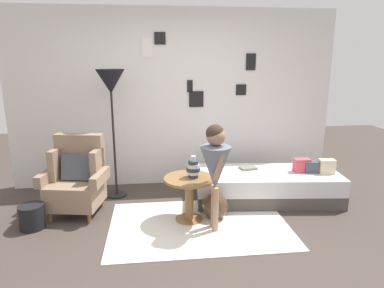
{
  "coord_description": "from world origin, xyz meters",
  "views": [
    {
      "loc": [
        -0.33,
        -3.16,
        1.88
      ],
      "look_at": [
        0.15,
        0.95,
        0.85
      ],
      "focal_mm": 32.0,
      "sensor_mm": 36.0,
      "label": 1
    }
  ],
  "objects_px": {
    "armchair": "(77,178)",
    "book_on_daybed": "(248,168)",
    "floor_lamp": "(111,87)",
    "magazine_basket": "(32,217)",
    "person_child": "(215,163)",
    "demijohn_near": "(215,206)",
    "side_table": "(189,190)",
    "vase_striped": "(193,169)",
    "daybed": "(267,186)"
  },
  "relations": [
    {
      "from": "vase_striped",
      "to": "side_table",
      "type": "bearing_deg",
      "value": -170.34
    },
    {
      "from": "person_child",
      "to": "demijohn_near",
      "type": "relative_size",
      "value": 3.03
    },
    {
      "from": "floor_lamp",
      "to": "demijohn_near",
      "type": "xyz_separation_m",
      "value": [
        1.26,
        -0.87,
        -1.36
      ]
    },
    {
      "from": "floor_lamp",
      "to": "vase_striped",
      "type": "bearing_deg",
      "value": -41.54
    },
    {
      "from": "person_child",
      "to": "book_on_daybed",
      "type": "height_order",
      "value": "person_child"
    },
    {
      "from": "floor_lamp",
      "to": "magazine_basket",
      "type": "bearing_deg",
      "value": -134.52
    },
    {
      "from": "vase_striped",
      "to": "floor_lamp",
      "type": "bearing_deg",
      "value": 138.46
    },
    {
      "from": "demijohn_near",
      "to": "book_on_daybed",
      "type": "bearing_deg",
      "value": 47.66
    },
    {
      "from": "armchair",
      "to": "book_on_daybed",
      "type": "bearing_deg",
      "value": 6.05
    },
    {
      "from": "armchair",
      "to": "person_child",
      "type": "height_order",
      "value": "person_child"
    },
    {
      "from": "floor_lamp",
      "to": "magazine_basket",
      "type": "relative_size",
      "value": 6.26
    },
    {
      "from": "magazine_basket",
      "to": "vase_striped",
      "type": "bearing_deg",
      "value": 0.08
    },
    {
      "from": "side_table",
      "to": "magazine_basket",
      "type": "xyz_separation_m",
      "value": [
        -1.8,
        0.01,
        -0.25
      ]
    },
    {
      "from": "vase_striped",
      "to": "floor_lamp",
      "type": "relative_size",
      "value": 0.15
    },
    {
      "from": "daybed",
      "to": "book_on_daybed",
      "type": "relative_size",
      "value": 8.96
    },
    {
      "from": "demijohn_near",
      "to": "magazine_basket",
      "type": "xyz_separation_m",
      "value": [
        -2.12,
        -0.01,
        -0.02
      ]
    },
    {
      "from": "armchair",
      "to": "side_table",
      "type": "bearing_deg",
      "value": -16.56
    },
    {
      "from": "armchair",
      "to": "book_on_daybed",
      "type": "relative_size",
      "value": 4.41
    },
    {
      "from": "armchair",
      "to": "person_child",
      "type": "bearing_deg",
      "value": -22.2
    },
    {
      "from": "armchair",
      "to": "demijohn_near",
      "type": "xyz_separation_m",
      "value": [
        1.68,
        -0.39,
        -0.28
      ]
    },
    {
      "from": "demijohn_near",
      "to": "magazine_basket",
      "type": "distance_m",
      "value": 2.12
    },
    {
      "from": "daybed",
      "to": "magazine_basket",
      "type": "height_order",
      "value": "daybed"
    },
    {
      "from": "magazine_basket",
      "to": "demijohn_near",
      "type": "bearing_deg",
      "value": 0.2
    },
    {
      "from": "book_on_daybed",
      "to": "demijohn_near",
      "type": "relative_size",
      "value": 0.55
    },
    {
      "from": "daybed",
      "to": "person_child",
      "type": "relative_size",
      "value": 1.63
    },
    {
      "from": "side_table",
      "to": "person_child",
      "type": "height_order",
      "value": "person_child"
    },
    {
      "from": "daybed",
      "to": "magazine_basket",
      "type": "xyz_separation_m",
      "value": [
        -2.92,
        -0.48,
        -0.06
      ]
    },
    {
      "from": "daybed",
      "to": "floor_lamp",
      "type": "bearing_deg",
      "value": 169.08
    },
    {
      "from": "vase_striped",
      "to": "book_on_daybed",
      "type": "height_order",
      "value": "vase_striped"
    },
    {
      "from": "floor_lamp",
      "to": "demijohn_near",
      "type": "relative_size",
      "value": 4.39
    },
    {
      "from": "floor_lamp",
      "to": "person_child",
      "type": "distance_m",
      "value": 1.81
    },
    {
      "from": "armchair",
      "to": "vase_striped",
      "type": "bearing_deg",
      "value": -15.68
    },
    {
      "from": "floor_lamp",
      "to": "magazine_basket",
      "type": "xyz_separation_m",
      "value": [
        -0.86,
        -0.88,
        -1.38
      ]
    },
    {
      "from": "side_table",
      "to": "vase_striped",
      "type": "relative_size",
      "value": 2.29
    },
    {
      "from": "daybed",
      "to": "side_table",
      "type": "xyz_separation_m",
      "value": [
        -1.12,
        -0.49,
        0.19
      ]
    },
    {
      "from": "floor_lamp",
      "to": "person_child",
      "type": "xyz_separation_m",
      "value": [
        1.2,
        -1.14,
        -0.74
      ]
    },
    {
      "from": "floor_lamp",
      "to": "magazine_basket",
      "type": "distance_m",
      "value": 1.85
    },
    {
      "from": "daybed",
      "to": "side_table",
      "type": "relative_size",
      "value": 3.31
    },
    {
      "from": "vase_striped",
      "to": "person_child",
      "type": "height_order",
      "value": "person_child"
    },
    {
      "from": "daybed",
      "to": "vase_striped",
      "type": "height_order",
      "value": "vase_striped"
    },
    {
      "from": "person_child",
      "to": "magazine_basket",
      "type": "relative_size",
      "value": 4.33
    },
    {
      "from": "magazine_basket",
      "to": "book_on_daybed",
      "type": "bearing_deg",
      "value": 13.31
    },
    {
      "from": "daybed",
      "to": "magazine_basket",
      "type": "relative_size",
      "value": 7.04
    },
    {
      "from": "vase_striped",
      "to": "book_on_daybed",
      "type": "bearing_deg",
      "value": 37.0
    },
    {
      "from": "book_on_daybed",
      "to": "side_table",
      "type": "bearing_deg",
      "value": -144.22
    },
    {
      "from": "book_on_daybed",
      "to": "magazine_basket",
      "type": "distance_m",
      "value": 2.78
    },
    {
      "from": "armchair",
      "to": "demijohn_near",
      "type": "bearing_deg",
      "value": -13.12
    },
    {
      "from": "book_on_daybed",
      "to": "floor_lamp",
      "type": "bearing_deg",
      "value": 172.51
    },
    {
      "from": "side_table",
      "to": "book_on_daybed",
      "type": "xyz_separation_m",
      "value": [
        0.89,
        0.64,
        0.03
      ]
    },
    {
      "from": "armchair",
      "to": "floor_lamp",
      "type": "xyz_separation_m",
      "value": [
        0.42,
        0.48,
        1.08
      ]
    }
  ]
}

